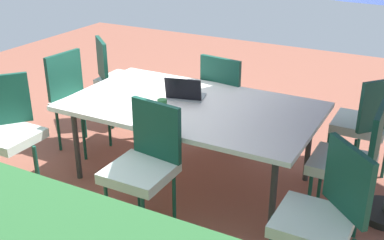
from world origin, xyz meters
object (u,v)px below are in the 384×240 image
(chair_north, at_px, (145,162))
(chair_southwest, at_px, (366,121))
(chair_east, at_px, (77,97))
(laptop, at_px, (185,94))
(chair_northeast, at_px, (8,127))
(chair_northwest, at_px, (323,212))
(chair_southeast, at_px, (116,76))
(chair_south, at_px, (227,96))
(dining_table, at_px, (192,109))
(chair_west, at_px, (352,159))
(cup, at_px, (162,105))

(chair_north, height_order, chair_southwest, same)
(chair_east, xyz_separation_m, laptop, (-1.22, -0.05, 0.23))
(chair_northeast, bearing_deg, chair_northwest, -49.65)
(chair_southeast, xyz_separation_m, chair_northeast, (-0.02, 1.58, 0.00))
(chair_southeast, bearing_deg, chair_north, 173.48)
(chair_north, distance_m, chair_southwest, 2.04)
(chair_south, height_order, chair_southeast, same)
(chair_east, bearing_deg, chair_north, -115.78)
(dining_table, bearing_deg, chair_west, 179.87)
(chair_southeast, bearing_deg, dining_table, -167.73)
(chair_west, relative_size, chair_southwest, 1.00)
(chair_southeast, xyz_separation_m, chair_southwest, (-2.71, -0.02, 0.00))
(chair_southwest, height_order, cup, chair_southwest)
(chair_southeast, bearing_deg, laptop, -166.98)
(chair_south, height_order, chair_west, same)
(chair_north, xyz_separation_m, cup, (0.18, -0.55, 0.23))
(cup, bearing_deg, chair_south, -98.11)
(chair_east, distance_m, chair_southwest, 2.76)
(dining_table, height_order, cup, cup)
(chair_east, relative_size, cup, 10.54)
(dining_table, xyz_separation_m, chair_north, (-0.02, 0.78, -0.14))
(chair_northeast, distance_m, chair_southwest, 3.13)
(chair_south, xyz_separation_m, chair_east, (1.32, 0.74, 0.00))
(dining_table, height_order, chair_northwest, chair_northwest)
(chair_west, distance_m, chair_northeast, 2.83)
(chair_north, bearing_deg, cup, 115.05)
(chair_southwest, bearing_deg, chair_north, 0.19)
(chair_southwest, bearing_deg, chair_northeast, -19.03)
(chair_southeast, bearing_deg, chair_south, -138.05)
(chair_north, relative_size, chair_east, 1.00)
(chair_southwest, distance_m, cup, 1.82)
(chair_southeast, relative_size, chair_north, 1.00)
(chair_east, distance_m, cup, 1.22)
(chair_west, xyz_separation_m, laptop, (1.47, -0.09, 0.23))
(chair_north, bearing_deg, dining_table, 98.54)
(chair_southeast, height_order, laptop, chair_southeast)
(chair_west, xyz_separation_m, chair_northeast, (2.72, 0.81, 0.00))
(chair_northwest, xyz_separation_m, laptop, (1.46, -0.89, 0.23))
(chair_south, height_order, chair_east, same)
(chair_south, xyz_separation_m, chair_north, (-0.03, 1.56, 0.00))
(chair_northwest, bearing_deg, chair_west, 133.85)
(chair_east, xyz_separation_m, chair_southwest, (-2.66, -0.75, 0.00))
(chair_north, height_order, laptop, chair_north)
(chair_west, bearing_deg, chair_southeast, -106.39)
(laptop, xyz_separation_m, cup, (0.04, 0.31, -0.00))
(chair_south, relative_size, chair_southeast, 1.00)
(laptop, bearing_deg, chair_northwest, 134.62)
(chair_north, height_order, chair_west, same)
(chair_north, distance_m, chair_northwest, 1.33)
(dining_table, distance_m, chair_northwest, 1.58)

